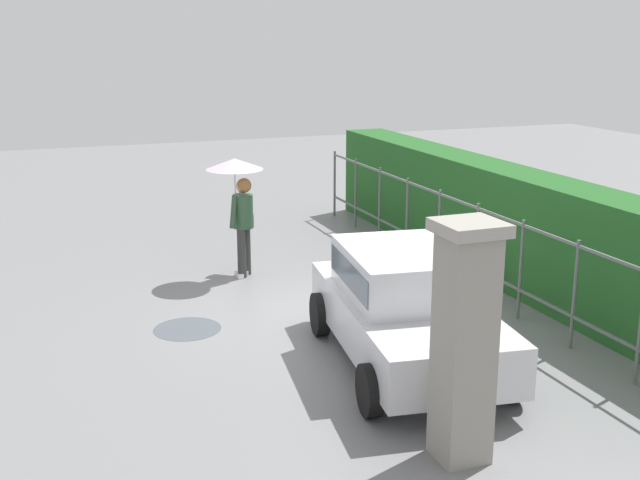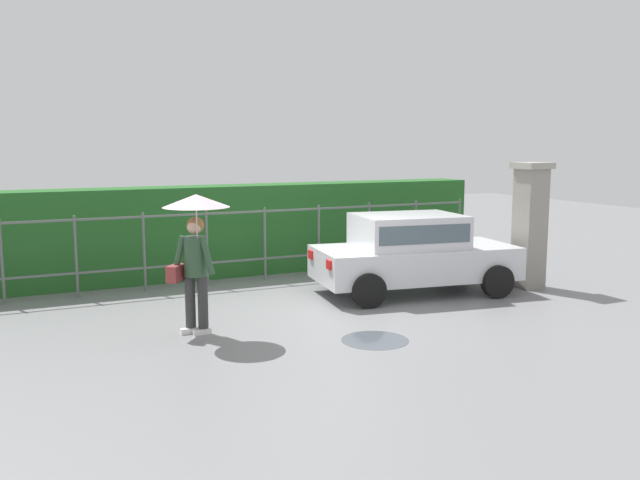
# 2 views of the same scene
# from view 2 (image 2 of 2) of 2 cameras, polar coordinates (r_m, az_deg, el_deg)

# --- Properties ---
(ground_plane) EXTENTS (40.00, 40.00, 0.00)m
(ground_plane) POSITION_cam_2_polar(r_m,az_deg,el_deg) (11.47, 0.86, -5.81)
(ground_plane) COLOR slate
(car) EXTENTS (3.91, 2.28, 1.48)m
(car) POSITION_cam_2_polar(r_m,az_deg,el_deg) (12.59, 7.83, -0.89)
(car) COLOR silver
(car) RESTS_ON ground
(pedestrian) EXTENTS (0.96, 0.96, 2.06)m
(pedestrian) POSITION_cam_2_polar(r_m,az_deg,el_deg) (9.82, -10.57, 0.59)
(pedestrian) COLOR #333333
(pedestrian) RESTS_ON ground
(gate_pillar) EXTENTS (0.60, 0.60, 2.42)m
(gate_pillar) POSITION_cam_2_polar(r_m,az_deg,el_deg) (13.51, 17.40, 1.30)
(gate_pillar) COLOR gray
(gate_pillar) RESTS_ON ground
(fence_section) EXTENTS (10.97, 0.05, 1.50)m
(fence_section) POSITION_cam_2_polar(r_m,az_deg,el_deg) (13.49, -7.11, -0.18)
(fence_section) COLOR #59605B
(fence_section) RESTS_ON ground
(hedge_row) EXTENTS (11.92, 0.90, 1.90)m
(hedge_row) POSITION_cam_2_polar(r_m,az_deg,el_deg) (14.35, -8.30, 0.81)
(hedge_row) COLOR #235B23
(hedge_row) RESTS_ON ground
(puddle_near) EXTENTS (0.97, 0.97, 0.00)m
(puddle_near) POSITION_cam_2_polar(r_m,az_deg,el_deg) (9.69, 4.69, -8.47)
(puddle_near) COLOR #4C545B
(puddle_near) RESTS_ON ground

